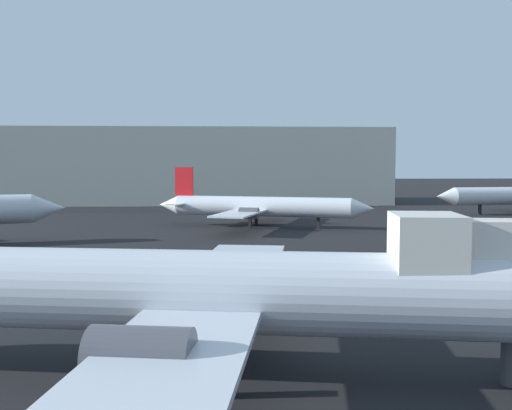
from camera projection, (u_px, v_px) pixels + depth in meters
airplane_at_gate at (180, 291)px, 21.40m from camera, size 37.61×29.74×10.64m
airplane_far_left at (260, 207)px, 72.07m from camera, size 27.65×23.38×7.64m
terminal_building at (178, 166)px, 119.99m from camera, size 85.76×25.76×15.18m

